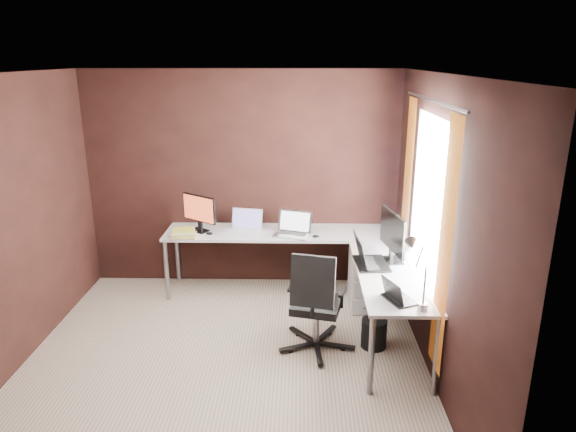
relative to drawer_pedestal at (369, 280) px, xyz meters
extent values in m
cube|color=#C9B19C|center=(-1.43, -1.15, -0.30)|extent=(3.60, 3.60, 0.00)
cube|color=white|center=(-1.43, -1.15, 2.20)|extent=(3.60, 3.60, 0.00)
cube|color=black|center=(-1.43, 0.65, 0.95)|extent=(3.60, 0.00, 2.50)
cube|color=black|center=(-1.43, -2.95, 0.95)|extent=(3.60, 0.00, 2.50)
cube|color=black|center=(-3.23, -1.15, 0.95)|extent=(0.00, 3.60, 2.50)
cube|color=black|center=(0.37, -1.15, 0.95)|extent=(0.00, 3.60, 2.50)
cube|color=white|center=(0.36, -0.80, 1.15)|extent=(0.00, 1.00, 1.30)
cube|color=orange|center=(0.32, -1.53, 0.95)|extent=(0.01, 0.35, 2.00)
cube|color=orange|center=(0.32, -0.08, 0.95)|extent=(0.01, 0.35, 2.00)
cylinder|color=slate|center=(0.32, -0.80, 1.98)|extent=(0.02, 1.90, 0.02)
cube|color=white|center=(-0.96, 0.35, 0.41)|extent=(2.65, 0.60, 0.03)
cube|color=white|center=(0.07, -0.78, 0.41)|extent=(0.60, 1.65, 0.03)
cylinder|color=slate|center=(-2.24, 0.09, 0.05)|extent=(0.05, 0.05, 0.70)
cylinder|color=slate|center=(-2.24, 0.61, 0.05)|extent=(0.05, 0.05, 0.70)
cylinder|color=slate|center=(-0.19, -1.56, 0.05)|extent=(0.05, 0.05, 0.70)
cylinder|color=slate|center=(0.33, -1.56, 0.05)|extent=(0.05, 0.05, 0.70)
cylinder|color=slate|center=(0.33, 0.61, 0.05)|extent=(0.05, 0.05, 0.70)
cube|color=white|center=(0.00, 0.00, 0.00)|extent=(0.42, 0.50, 0.60)
cube|color=black|center=(-1.90, 0.34, 0.44)|extent=(0.25, 0.23, 0.01)
cube|color=black|center=(-1.89, 0.36, 0.49)|extent=(0.06, 0.05, 0.10)
cube|color=black|center=(-1.89, 0.36, 0.69)|extent=(0.41, 0.29, 0.31)
cube|color=#DD4D25|center=(-1.90, 0.35, 0.69)|extent=(0.37, 0.26, 0.28)
cube|color=black|center=(0.14, -0.50, 0.44)|extent=(0.19, 0.25, 0.01)
cube|color=black|center=(0.12, -0.50, 0.50)|extent=(0.04, 0.06, 0.10)
cube|color=black|center=(0.12, -0.50, 0.74)|extent=(0.14, 0.60, 0.37)
cube|color=#1529AD|center=(0.13, -0.50, 0.74)|extent=(0.11, 0.56, 0.34)
cube|color=white|center=(-1.38, 0.34, 0.44)|extent=(0.40, 0.31, 0.02)
cube|color=white|center=(-1.36, 0.44, 0.56)|extent=(0.36, 0.13, 0.22)
cube|color=#6A5DA8|center=(-1.36, 0.43, 0.56)|extent=(0.32, 0.11, 0.19)
cube|color=silver|center=(-0.85, 0.22, 0.44)|extent=(0.44, 0.37, 0.02)
cube|color=silver|center=(-0.82, 0.32, 0.56)|extent=(0.39, 0.18, 0.24)
cube|color=white|center=(-0.82, 0.31, 0.56)|extent=(0.34, 0.15, 0.20)
cube|color=black|center=(-0.08, -0.59, 0.44)|extent=(0.33, 0.45, 0.02)
cube|color=black|center=(-0.19, -0.60, 0.58)|extent=(0.11, 0.43, 0.26)
cube|color=#192938|center=(-0.19, -0.60, 0.58)|extent=(0.09, 0.38, 0.23)
cube|color=black|center=(0.05, -1.34, 0.44)|extent=(0.29, 0.33, 0.02)
cube|color=black|center=(-0.02, -1.36, 0.53)|extent=(0.16, 0.28, 0.17)
cube|color=#C24B79|center=(-0.01, -1.36, 0.53)|extent=(0.13, 0.24, 0.15)
cube|color=tan|center=(-2.04, 0.15, 0.44)|extent=(0.28, 0.23, 0.03)
cube|color=#AEB637|center=(-2.04, 0.15, 0.47)|extent=(0.27, 0.22, 0.02)
cube|color=beige|center=(-2.04, 0.15, 0.49)|extent=(0.29, 0.25, 0.02)
cube|color=#AEB637|center=(-2.04, 0.15, 0.51)|extent=(0.28, 0.24, 0.02)
ellipsoid|color=black|center=(-1.77, 0.22, 0.45)|extent=(0.09, 0.08, 0.03)
ellipsoid|color=black|center=(-0.58, 0.15, 0.45)|extent=(0.08, 0.06, 0.03)
cylinder|color=slate|center=(0.20, -1.50, 0.46)|extent=(0.08, 0.08, 0.06)
cylinder|color=slate|center=(0.20, -1.50, 0.64)|extent=(0.02, 0.02, 0.31)
cylinder|color=slate|center=(0.15, -1.47, 0.86)|extent=(0.02, 0.17, 0.23)
cone|color=slate|center=(0.10, -1.40, 0.94)|extent=(0.10, 0.12, 0.13)
cylinder|color=slate|center=(-0.60, -0.86, -0.07)|extent=(0.06, 0.06, 0.35)
cube|color=black|center=(-0.60, -0.86, 0.14)|extent=(0.51, 0.51, 0.07)
cube|color=black|center=(-0.65, -1.06, 0.46)|extent=(0.40, 0.20, 0.47)
cylinder|color=black|center=(-0.06, -0.84, -0.16)|extent=(0.27, 0.27, 0.28)
camera|label=1|loc=(-0.77, -5.13, 2.33)|focal=32.00mm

